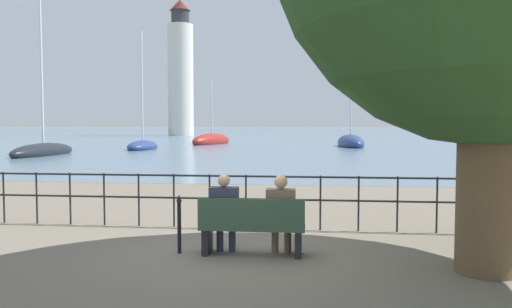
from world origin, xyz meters
TOP-DOWN VIEW (x-y plane):
  - ground_plane at (0.00, 0.00)m, footprint 1000.00×1000.00m
  - harbor_water at (0.00, 159.00)m, footprint 600.00×300.00m
  - park_bench at (0.00, -0.06)m, footprint 1.62×0.45m
  - seated_person_left at (-0.44, 0.01)m, footprint 0.44×0.35m
  - seated_person_right at (0.44, 0.01)m, footprint 0.44×0.35m
  - promenade_railing at (0.00, 1.93)m, footprint 15.08×0.04m
  - closed_umbrella at (-1.15, -0.05)m, footprint 0.09×0.09m
  - sailboat_0 at (-9.73, 44.53)m, footprint 4.00×7.89m
  - sailboat_1 at (4.47, 39.70)m, footprint 2.84×7.79m
  - sailboat_2 at (-16.91, 23.81)m, footprint 1.72×7.26m
  - sailboat_3 at (-13.05, 32.35)m, footprint 1.99×5.02m
  - harbor_lighthouse at (-23.91, 85.07)m, footprint 4.78×4.78m

SIDE VIEW (x-z plane):
  - ground_plane at x=0.00m, z-range 0.00..0.00m
  - harbor_water at x=0.00m, z-range 0.00..0.01m
  - sailboat_3 at x=-13.05m, z-range -4.71..5.31m
  - sailboat_2 at x=-16.91m, z-range -5.09..5.70m
  - sailboat_0 at x=-9.73m, z-range -3.35..4.04m
  - sailboat_1 at x=4.47m, z-range -3.60..4.30m
  - park_bench at x=0.00m, z-range -0.02..0.88m
  - closed_umbrella at x=-1.15m, z-range 0.05..0.98m
  - seated_person_left at x=-0.44m, z-range 0.06..1.31m
  - seated_person_right at x=0.44m, z-range 0.06..1.31m
  - promenade_railing at x=0.00m, z-range 0.17..1.22m
  - harbor_lighthouse at x=-23.91m, z-range -0.89..24.63m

